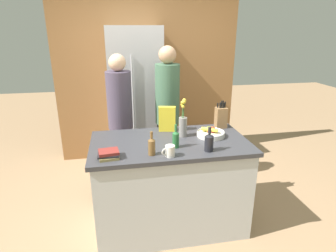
{
  "coord_description": "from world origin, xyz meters",
  "views": [
    {
      "loc": [
        -0.47,
        -2.45,
        1.95
      ],
      "look_at": [
        0.0,
        0.1,
        1.05
      ],
      "focal_mm": 30.0,
      "sensor_mm": 36.0,
      "label": 1
    }
  ],
  "objects_px": {
    "coffee_mug": "(170,151)",
    "person_in_blue": "(167,110)",
    "flower_vase": "(183,123)",
    "person_at_sink": "(120,116)",
    "fruit_bowl": "(211,133)",
    "bottle_wine": "(209,142)",
    "bottle_oil": "(152,146)",
    "knife_block": "(221,117)",
    "bottle_vinegar": "(176,139)",
    "book_stack": "(109,154)",
    "refrigerator": "(136,100)",
    "cereal_box": "(167,119)"
  },
  "relations": [
    {
      "from": "knife_block",
      "to": "cereal_box",
      "type": "distance_m",
      "value": 0.59
    },
    {
      "from": "knife_block",
      "to": "coffee_mug",
      "type": "height_order",
      "value": "knife_block"
    },
    {
      "from": "refrigerator",
      "to": "coffee_mug",
      "type": "height_order",
      "value": "refrigerator"
    },
    {
      "from": "cereal_box",
      "to": "person_in_blue",
      "type": "height_order",
      "value": "person_in_blue"
    },
    {
      "from": "bottle_oil",
      "to": "bottle_vinegar",
      "type": "height_order",
      "value": "bottle_vinegar"
    },
    {
      "from": "person_at_sink",
      "to": "flower_vase",
      "type": "bearing_deg",
      "value": -29.03
    },
    {
      "from": "fruit_bowl",
      "to": "bottle_wine",
      "type": "distance_m",
      "value": 0.36
    },
    {
      "from": "coffee_mug",
      "to": "bottle_vinegar",
      "type": "xyz_separation_m",
      "value": [
        0.09,
        0.18,
        0.04
      ]
    },
    {
      "from": "bottle_vinegar",
      "to": "person_at_sink",
      "type": "relative_size",
      "value": 0.13
    },
    {
      "from": "knife_block",
      "to": "bottle_oil",
      "type": "distance_m",
      "value": 1.0
    },
    {
      "from": "bottle_oil",
      "to": "knife_block",
      "type": "bearing_deg",
      "value": 34.23
    },
    {
      "from": "flower_vase",
      "to": "cereal_box",
      "type": "distance_m",
      "value": 0.22
    },
    {
      "from": "refrigerator",
      "to": "knife_block",
      "type": "distance_m",
      "value": 1.43
    },
    {
      "from": "book_stack",
      "to": "bottle_vinegar",
      "type": "relative_size",
      "value": 0.83
    },
    {
      "from": "bottle_vinegar",
      "to": "bottle_wine",
      "type": "bearing_deg",
      "value": -25.32
    },
    {
      "from": "bottle_oil",
      "to": "refrigerator",
      "type": "bearing_deg",
      "value": 90.35
    },
    {
      "from": "knife_block",
      "to": "person_at_sink",
      "type": "height_order",
      "value": "person_at_sink"
    },
    {
      "from": "bottle_wine",
      "to": "person_in_blue",
      "type": "height_order",
      "value": "person_in_blue"
    },
    {
      "from": "fruit_bowl",
      "to": "book_stack",
      "type": "distance_m",
      "value": 1.05
    },
    {
      "from": "bottle_oil",
      "to": "flower_vase",
      "type": "bearing_deg",
      "value": 46.31
    },
    {
      "from": "bottle_vinegar",
      "to": "person_at_sink",
      "type": "bearing_deg",
      "value": 116.3
    },
    {
      "from": "book_stack",
      "to": "bottle_oil",
      "type": "relative_size",
      "value": 0.85
    },
    {
      "from": "knife_block",
      "to": "bottle_oil",
      "type": "xyz_separation_m",
      "value": [
        -0.83,
        -0.56,
        -0.03
      ]
    },
    {
      "from": "book_stack",
      "to": "bottle_vinegar",
      "type": "xyz_separation_m",
      "value": [
        0.6,
        0.11,
        0.05
      ]
    },
    {
      "from": "refrigerator",
      "to": "person_in_blue",
      "type": "distance_m",
      "value": 0.75
    },
    {
      "from": "refrigerator",
      "to": "cereal_box",
      "type": "distance_m",
      "value": 1.18
    },
    {
      "from": "refrigerator",
      "to": "person_in_blue",
      "type": "bearing_deg",
      "value": -63.15
    },
    {
      "from": "bottle_wine",
      "to": "bottle_vinegar",
      "type": "bearing_deg",
      "value": 154.68
    },
    {
      "from": "flower_vase",
      "to": "person_at_sink",
      "type": "relative_size",
      "value": 0.23
    },
    {
      "from": "bottle_wine",
      "to": "person_in_blue",
      "type": "relative_size",
      "value": 0.12
    },
    {
      "from": "bottle_vinegar",
      "to": "bottle_wine",
      "type": "distance_m",
      "value": 0.3
    },
    {
      "from": "refrigerator",
      "to": "fruit_bowl",
      "type": "relative_size",
      "value": 7.13
    },
    {
      "from": "flower_vase",
      "to": "refrigerator",
      "type": "bearing_deg",
      "value": 105.52
    },
    {
      "from": "fruit_bowl",
      "to": "bottle_oil",
      "type": "xyz_separation_m",
      "value": [
        -0.64,
        -0.33,
        0.05
      ]
    },
    {
      "from": "coffee_mug",
      "to": "bottle_vinegar",
      "type": "distance_m",
      "value": 0.2
    },
    {
      "from": "coffee_mug",
      "to": "person_in_blue",
      "type": "relative_size",
      "value": 0.07
    },
    {
      "from": "book_stack",
      "to": "person_at_sink",
      "type": "xyz_separation_m",
      "value": [
        0.12,
        1.08,
        0.0
      ]
    },
    {
      "from": "coffee_mug",
      "to": "bottle_wine",
      "type": "distance_m",
      "value": 0.37
    },
    {
      "from": "coffee_mug",
      "to": "cereal_box",
      "type": "bearing_deg",
      "value": 81.8
    },
    {
      "from": "fruit_bowl",
      "to": "bottle_oil",
      "type": "bearing_deg",
      "value": -152.8
    },
    {
      "from": "bottle_wine",
      "to": "knife_block",
      "type": "bearing_deg",
      "value": 60.68
    },
    {
      "from": "bottle_oil",
      "to": "coffee_mug",
      "type": "bearing_deg",
      "value": -23.03
    },
    {
      "from": "fruit_bowl",
      "to": "person_in_blue",
      "type": "xyz_separation_m",
      "value": [
        -0.31,
        0.72,
        0.05
      ]
    },
    {
      "from": "person_at_sink",
      "to": "book_stack",
      "type": "bearing_deg",
      "value": -76.01
    },
    {
      "from": "bottle_wine",
      "to": "person_at_sink",
      "type": "relative_size",
      "value": 0.13
    },
    {
      "from": "flower_vase",
      "to": "bottle_vinegar",
      "type": "bearing_deg",
      "value": -116.2
    },
    {
      "from": "flower_vase",
      "to": "person_in_blue",
      "type": "height_order",
      "value": "person_in_blue"
    },
    {
      "from": "refrigerator",
      "to": "fruit_bowl",
      "type": "xyz_separation_m",
      "value": [
        0.65,
        -1.39,
        -0.03
      ]
    },
    {
      "from": "person_in_blue",
      "to": "coffee_mug",
      "type": "bearing_deg",
      "value": -74.37
    },
    {
      "from": "book_stack",
      "to": "bottle_oil",
      "type": "distance_m",
      "value": 0.37
    }
  ]
}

